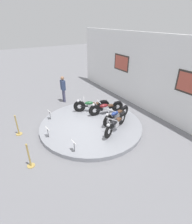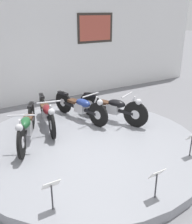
% 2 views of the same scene
% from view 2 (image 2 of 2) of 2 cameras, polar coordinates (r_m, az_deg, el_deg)
% --- Properties ---
extents(ground_plane, '(60.00, 60.00, 0.00)m').
position_cam_2_polar(ground_plane, '(5.95, -1.88, -8.04)').
color(ground_plane, slate).
extents(display_platform, '(5.02, 5.02, 0.19)m').
position_cam_2_polar(display_platform, '(5.90, -1.89, -7.24)').
color(display_platform, gray).
rests_on(display_platform, ground_plane).
extents(back_wall, '(14.00, 0.22, 4.21)m').
position_cam_2_polar(back_wall, '(8.71, -14.74, 15.39)').
color(back_wall, white).
rests_on(back_wall, ground_plane).
extents(motorcycle_green, '(0.94, 1.83, 0.81)m').
position_cam_2_polar(motorcycle_green, '(5.85, -14.90, -2.92)').
color(motorcycle_green, black).
rests_on(motorcycle_green, display_platform).
extents(motorcycle_maroon, '(0.57, 1.97, 0.80)m').
position_cam_2_polar(motorcycle_maroon, '(6.51, -10.63, -0.11)').
color(motorcycle_maroon, black).
rests_on(motorcycle_maroon, display_platform).
extents(motorcycle_blue, '(0.65, 1.92, 0.79)m').
position_cam_2_polar(motorcycle_blue, '(6.86, -3.36, 1.29)').
color(motorcycle_blue, black).
rests_on(motorcycle_blue, display_platform).
extents(motorcycle_black, '(0.92, 1.83, 0.80)m').
position_cam_2_polar(motorcycle_black, '(6.76, 3.77, 1.08)').
color(motorcycle_black, black).
rests_on(motorcycle_black, display_platform).
extents(info_placard_front_left, '(0.26, 0.11, 0.51)m').
position_cam_2_polar(info_placard_front_left, '(3.92, -9.68, -16.09)').
color(info_placard_front_left, '#333338').
rests_on(info_placard_front_left, display_platform).
extents(info_placard_front_centre, '(0.26, 0.11, 0.51)m').
position_cam_2_polar(info_placard_front_centre, '(4.19, 13.08, -13.69)').
color(info_placard_front_centre, '#333338').
rests_on(info_placard_front_centre, display_platform).
extents(info_placard_front_right, '(0.26, 0.11, 0.51)m').
position_cam_2_polar(info_placard_front_right, '(5.49, 20.16, -5.58)').
color(info_placard_front_right, '#333338').
rests_on(info_placard_front_right, display_platform).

